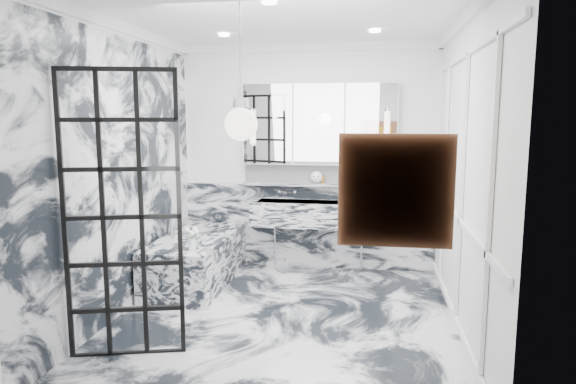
% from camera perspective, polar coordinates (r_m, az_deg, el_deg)
% --- Properties ---
extents(floor, '(3.60, 3.60, 0.00)m').
position_cam_1_polar(floor, '(5.06, -0.53, -13.86)').
color(floor, silver).
rests_on(floor, ground).
extents(ceiling, '(3.60, 3.60, 0.00)m').
position_cam_1_polar(ceiling, '(4.76, -0.58, 19.10)').
color(ceiling, white).
rests_on(ceiling, wall_back).
extents(wall_back, '(3.60, 0.00, 3.60)m').
position_cam_1_polar(wall_back, '(6.48, 2.19, 3.83)').
color(wall_back, white).
rests_on(wall_back, floor).
extents(wall_front, '(3.60, 0.00, 3.60)m').
position_cam_1_polar(wall_front, '(2.97, -6.54, -1.67)').
color(wall_front, white).
rests_on(wall_front, floor).
extents(wall_left, '(0.00, 3.60, 3.60)m').
position_cam_1_polar(wall_left, '(5.22, -18.13, 2.32)').
color(wall_left, white).
rests_on(wall_left, floor).
extents(wall_right, '(0.00, 3.60, 3.60)m').
position_cam_1_polar(wall_right, '(4.71, 19.02, 1.65)').
color(wall_right, white).
rests_on(wall_right, floor).
extents(marble_clad_back, '(3.18, 0.05, 1.05)m').
position_cam_1_polar(marble_clad_back, '(6.58, 2.12, -3.80)').
color(marble_clad_back, silver).
rests_on(marble_clad_back, floor).
extents(marble_clad_left, '(0.02, 3.56, 2.68)m').
position_cam_1_polar(marble_clad_left, '(5.22, -17.95, 1.66)').
color(marble_clad_left, silver).
rests_on(marble_clad_left, floor).
extents(panel_molding, '(0.03, 3.40, 2.30)m').
position_cam_1_polar(panel_molding, '(4.71, 18.73, 0.45)').
color(panel_molding, white).
rests_on(panel_molding, floor).
extents(soap_bottle_a, '(0.11, 0.11, 0.21)m').
position_cam_1_polar(soap_bottle_a, '(6.36, 7.17, 1.85)').
color(soap_bottle_a, '#8C5919').
rests_on(soap_bottle_a, ledge).
extents(soap_bottle_b, '(0.10, 0.10, 0.17)m').
position_cam_1_polar(soap_bottle_b, '(6.36, 8.87, 1.62)').
color(soap_bottle_b, '#4C4C51').
rests_on(soap_bottle_b, ledge).
extents(soap_bottle_c, '(0.17, 0.17, 0.16)m').
position_cam_1_polar(soap_bottle_c, '(6.37, 7.89, 1.60)').
color(soap_bottle_c, silver).
rests_on(soap_bottle_c, ledge).
extents(face_pot, '(0.15, 0.15, 0.15)m').
position_cam_1_polar(face_pot, '(6.40, 3.19, 1.65)').
color(face_pot, white).
rests_on(face_pot, ledge).
extents(amber_bottle, '(0.04, 0.04, 0.10)m').
position_cam_1_polar(amber_bottle, '(6.40, 3.88, 1.42)').
color(amber_bottle, '#8C5919').
rests_on(amber_bottle, ledge).
extents(flower_vase, '(0.07, 0.07, 0.12)m').
position_cam_1_polar(flower_vase, '(5.39, -10.60, -5.77)').
color(flower_vase, silver).
rests_on(flower_vase, bathtub).
extents(crittall_door, '(0.86, 0.28, 2.27)m').
position_cam_1_polar(crittall_door, '(4.22, -17.92, -2.68)').
color(crittall_door, black).
rests_on(crittall_door, floor).
extents(artwork, '(0.53, 0.05, 0.53)m').
position_cam_1_polar(artwork, '(2.88, 11.85, 0.13)').
color(artwork, gold).
rests_on(artwork, wall_front).
extents(pendant_light, '(0.22, 0.22, 0.22)m').
position_cam_1_polar(pendant_light, '(3.40, -5.24, 7.49)').
color(pendant_light, white).
rests_on(pendant_light, ceiling).
extents(trough_sink, '(1.60, 0.45, 0.30)m').
position_cam_1_polar(trough_sink, '(6.31, 3.23, -2.44)').
color(trough_sink, silver).
rests_on(trough_sink, wall_back).
extents(ledge, '(1.90, 0.14, 0.04)m').
position_cam_1_polar(ledge, '(6.42, 3.41, 0.82)').
color(ledge, silver).
rests_on(ledge, wall_back).
extents(subway_tile, '(1.90, 0.03, 0.23)m').
position_cam_1_polar(subway_tile, '(6.46, 3.48, 2.08)').
color(subway_tile, white).
rests_on(subway_tile, wall_back).
extents(mirror_cabinet, '(1.90, 0.16, 1.00)m').
position_cam_1_polar(mirror_cabinet, '(6.37, 3.48, 7.53)').
color(mirror_cabinet, white).
rests_on(mirror_cabinet, wall_back).
extents(sconce_left, '(0.07, 0.07, 0.40)m').
position_cam_1_polar(sconce_left, '(6.41, -3.98, 7.17)').
color(sconce_left, white).
rests_on(sconce_left, mirror_cabinet).
extents(sconce_right, '(0.07, 0.07, 0.40)m').
position_cam_1_polar(sconce_right, '(6.24, 10.94, 7.01)').
color(sconce_right, white).
rests_on(sconce_right, mirror_cabinet).
extents(bathtub, '(0.75, 1.65, 0.55)m').
position_cam_1_polar(bathtub, '(6.08, -10.13, -7.40)').
color(bathtub, silver).
rests_on(bathtub, floor).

